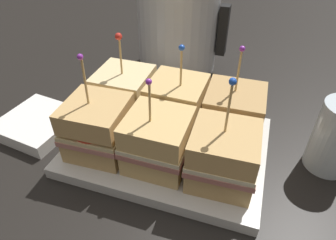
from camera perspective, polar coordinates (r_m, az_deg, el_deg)
ground_plane at (r=0.50m, az=0.00°, el=-5.71°), size 6.00×6.00×0.00m
serving_platter at (r=0.49m, az=0.00°, el=-4.95°), size 0.31×0.23×0.02m
sandwich_front_left at (r=0.46m, az=-13.16°, el=-1.42°), size 0.09×0.09×0.16m
sandwich_front_center at (r=0.43m, az=-2.08°, el=-3.96°), size 0.09×0.09×0.14m
sandwich_front_right at (r=0.41m, az=10.45°, el=-6.76°), size 0.09×0.09×0.16m
sandwich_back_left at (r=0.52m, az=-8.24°, el=4.80°), size 0.09×0.09×0.15m
sandwich_back_center at (r=0.49m, az=1.69°, el=2.92°), size 0.09×0.09×0.15m
sandwich_back_right at (r=0.48m, az=12.27°, el=0.89°), size 0.09×0.09×0.16m
kettle_steel at (r=0.70m, az=1.96°, el=17.27°), size 0.20×0.18×0.21m
drinking_glass at (r=0.50m, az=29.43°, el=-2.90°), size 0.07×0.07×0.11m
napkin_stack at (r=0.58m, az=-23.49°, el=-0.58°), size 0.13×0.13×0.02m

